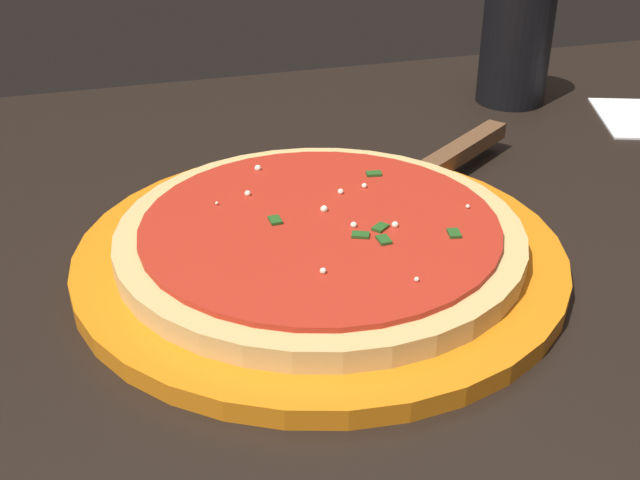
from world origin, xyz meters
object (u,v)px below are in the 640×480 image
at_px(serving_plate, 320,255).
at_px(pizza, 320,235).
at_px(pizza_server, 440,166).
at_px(cup_tall_drink, 515,46).

relative_size(serving_plate, pizza, 1.21).
bearing_deg(pizza_server, cup_tall_drink, 47.78).
relative_size(pizza, pizza_server, 1.43).
xyz_separation_m(serving_plate, pizza_server, (0.14, 0.10, 0.01)).
height_order(serving_plate, cup_tall_drink, cup_tall_drink).
bearing_deg(serving_plate, cup_tall_drink, 42.81).
bearing_deg(pizza, pizza_server, 35.54).
bearing_deg(cup_tall_drink, pizza, -137.19).
relative_size(pizza_server, cup_tall_drink, 1.67).
distance_m(pizza, pizza_server, 0.17).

